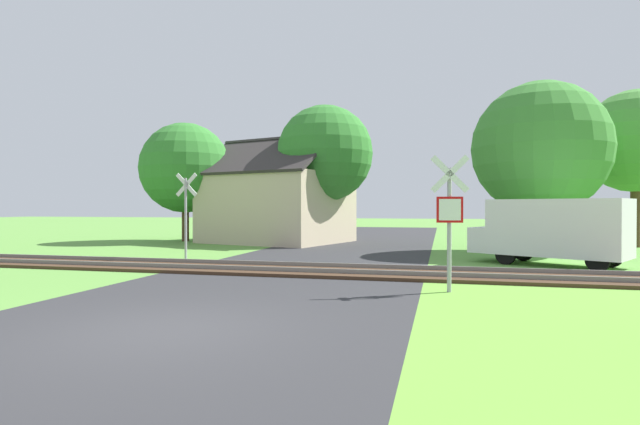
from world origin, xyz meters
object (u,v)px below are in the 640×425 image
Objects in this scene: mail_truck at (552,229)px; tree_right at (540,149)px; tree_center at (325,154)px; stop_sign_near at (450,215)px; tree_far at (636,141)px; crossing_sign_far at (186,210)px; house at (277,205)px; tree_left at (185,168)px.

tree_right is at bearing 24.23° from mail_truck.
tree_center is at bearing 79.73° from mail_truck.
tree_far is (9.06, 15.59, 3.40)m from stop_sign_near.
crossing_sign_far is 0.44× the size of tree_right.
house is 18.55m from tree_far.
mail_truck is at bearing -23.76° from tree_left.
crossing_sign_far is at bearing -33.80° from stop_sign_near.
stop_sign_near is 18.35m from tree_far.
crossing_sign_far is 0.47× the size of tree_left.
house is at bearing 164.28° from tree_right.
tree_right reaches higher than tree_left.
crossing_sign_far is 14.95m from tree_right.
tree_left is 0.88× the size of tree_far.
tree_center is (2.94, 9.87, 3.02)m from crossing_sign_far.
tree_right reaches higher than stop_sign_near.
crossing_sign_far is 0.42× the size of tree_far.
stop_sign_near is at bearing -120.15° from tree_far.
crossing_sign_far is (-9.32, 4.74, 0.07)m from stop_sign_near.
tree_center reaches higher than stop_sign_near.
tree_right is (13.24, 6.44, 2.62)m from crossing_sign_far.
house is at bearing -177.77° from tree_far.
tree_far is 1.05× the size of tree_right.
tree_left is at bearing 170.52° from tree_right.
stop_sign_near is 17.50m from house.
tree_far reaches higher than crossing_sign_far.
tree_right is (10.30, -3.43, -0.40)m from tree_center.
mail_truck is at bearing -18.07° from house.
tree_center reaches higher than house.
tree_left is at bearing 96.10° from mail_truck.
tree_far is at bearing 3.62° from tree_center.
tree_center is 13.36m from mail_truck.
tree_far is (23.66, 1.31, 0.97)m from tree_left.
mail_truck is (-0.48, -4.85, -3.25)m from tree_right.
stop_sign_near reaches higher than mail_truck.
house is 13.85m from tree_right.
tree_center is (8.22, 0.34, 0.65)m from tree_left.
crossing_sign_far is at bearing -106.56° from tree_center.
tree_left is 1.32× the size of mail_truck.
house is 1.14× the size of tree_far.
stop_sign_near is 0.36× the size of house.
tree_left is 0.93× the size of tree_right.
tree_left reaches higher than stop_sign_near.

